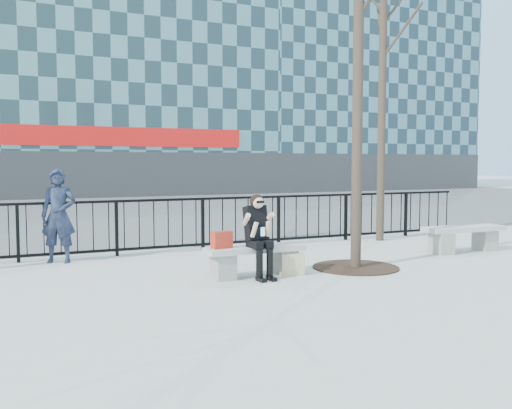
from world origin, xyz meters
name	(u,v)px	position (x,y,z in m)	size (l,w,h in m)	color
ground	(255,276)	(0.00, 0.00, 0.00)	(120.00, 120.00, 0.00)	#A2A29C
street_surface	(95,209)	(0.00, 15.00, 0.00)	(60.00, 23.00, 0.01)	#474747
railing	(194,224)	(0.00, 3.00, 0.55)	(14.00, 0.06, 1.10)	black
building_right	(346,46)	(20.00, 27.00, 10.30)	(16.20, 10.20, 20.60)	slate
tree_right	(383,15)	(4.50, 2.60, 5.24)	(2.80, 2.80, 7.00)	black
tree_grate	(356,267)	(1.90, -0.10, 0.01)	(1.50, 1.50, 0.02)	black
bench_main	(255,258)	(0.00, 0.00, 0.30)	(1.65, 0.46, 0.49)	gray
bench_second	(464,236)	(4.96, 0.43, 0.33)	(1.79, 0.50, 0.53)	gray
seated_woman	(259,236)	(0.00, -0.16, 0.67)	(0.50, 0.64, 1.34)	black
handbag	(222,240)	(-0.57, 0.02, 0.62)	(0.32, 0.15, 0.27)	#B12615
shopping_bag	(292,265)	(0.58, -0.21, 0.18)	(0.38, 0.14, 0.36)	beige
standing_man	(59,216)	(-2.71, 2.68, 0.87)	(0.63, 0.42, 1.73)	black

